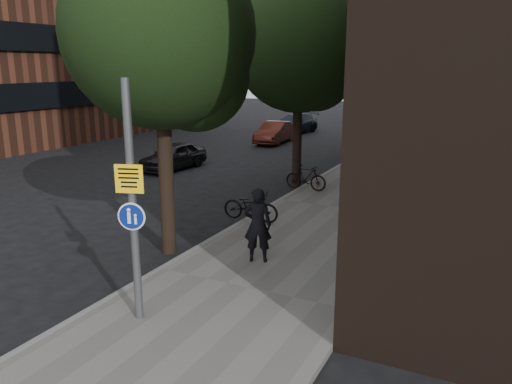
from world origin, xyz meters
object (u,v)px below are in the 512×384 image
Objects in this scene: signpost at (133,203)px; pedestrian at (258,225)px; parked_bike_facade_near at (372,235)px; parked_car_near at (173,156)px.

signpost is 2.41× the size of pedestrian.
pedestrian is 1.16× the size of parked_bike_facade_near.
parked_car_near is at bearing 104.53° from signpost.
signpost is at bearing -51.70° from parked_car_near.
pedestrian is 11.96m from parked_car_near.
parked_bike_facade_near is (2.22, 1.90, -0.48)m from pedestrian.
parked_car_near is (-7.72, 11.84, -1.67)m from signpost.
pedestrian is at bearing 124.50° from parked_bike_facade_near.
pedestrian is 0.50× the size of parked_car_near.
parked_bike_facade_near is 12.53m from parked_car_near.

